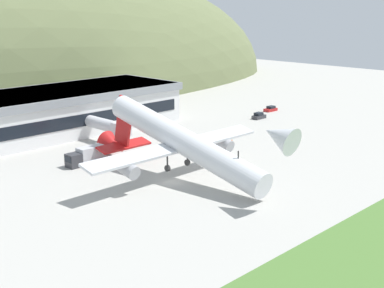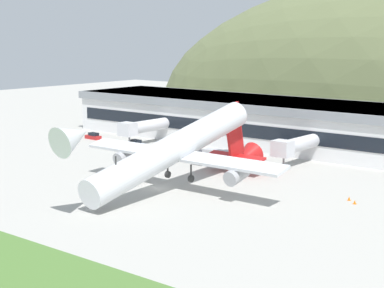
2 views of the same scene
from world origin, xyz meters
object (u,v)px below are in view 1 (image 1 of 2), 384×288
at_px(cargo_airplane, 180,142).
at_px(fuel_truck, 86,156).
at_px(traffic_cone_0, 232,140).
at_px(jetway_1, 109,126).
at_px(traffic_cone_1, 223,141).
at_px(service_car_2, 259,116).
at_px(service_car_0, 271,109).

bearing_deg(cargo_airplane, fuel_truck, 110.48).
distance_m(cargo_airplane, fuel_truck, 20.10).
bearing_deg(traffic_cone_0, jetway_1, 139.24).
distance_m(fuel_truck, traffic_cone_1, 31.29).
height_order(cargo_airplane, service_car_2, cargo_airplane).
distance_m(jetway_1, service_car_0, 53.87).
height_order(service_car_0, traffic_cone_0, service_car_0).
bearing_deg(traffic_cone_0, cargo_airplane, -158.58).
relative_size(cargo_airplane, service_car_0, 11.07).
xyz_separation_m(fuel_truck, traffic_cone_0, (31.99, -8.42, -1.23)).
distance_m(cargo_airplane, service_car_0, 64.00).
distance_m(service_car_2, fuel_truck, 55.31).
relative_size(cargo_airplane, traffic_cone_1, 77.66).
relative_size(service_car_0, traffic_cone_0, 7.01).
bearing_deg(fuel_truck, service_car_0, 5.45).
distance_m(service_car_2, traffic_cone_1, 26.51).
distance_m(cargo_airplane, traffic_cone_1, 26.85).
relative_size(service_car_0, service_car_2, 1.03).
bearing_deg(jetway_1, traffic_cone_1, -40.65).
xyz_separation_m(service_car_0, traffic_cone_1, (-35.19, -13.31, -0.32)).
bearing_deg(service_car_2, service_car_0, 20.81).
bearing_deg(cargo_airplane, service_car_0, 22.66).
height_order(fuel_truck, traffic_cone_0, fuel_truck).
xyz_separation_m(cargo_airplane, service_car_2, (48.43, 20.61, -5.61)).
bearing_deg(fuel_truck, cargo_airplane, -69.52).
xyz_separation_m(jetway_1, fuel_truck, (-11.96, -8.84, -2.48)).
height_order(jetway_1, traffic_cone_0, jetway_1).
xyz_separation_m(service_car_2, traffic_cone_0, (-23.27, -10.74, -0.41)).
distance_m(service_car_0, fuel_truck, 65.96).
relative_size(service_car_2, fuel_truck, 0.51).
relative_size(jetway_1, traffic_cone_1, 22.19).
distance_m(service_car_0, traffic_cone_0, 36.73).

